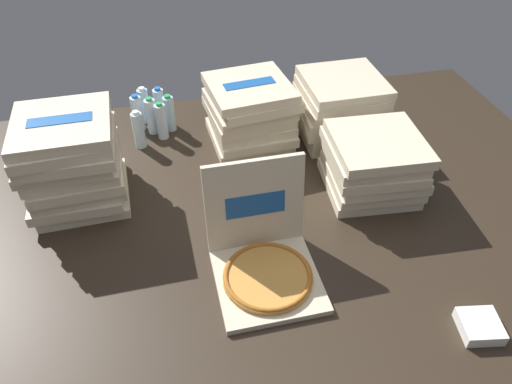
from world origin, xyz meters
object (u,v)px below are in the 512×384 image
object	(u,v)px
pizza_stack_center_near	(72,162)
pizza_stack_left_far	(339,108)
water_bottle_2	(160,106)
pizza_stack_right_far	(250,112)
water_bottle_4	(161,121)
water_bottle_1	(152,116)
open_pizza_box	(264,257)
pizza_stack_center_far	(373,164)
water_bottle_3	(169,113)
napkin_pile	(480,326)
water_bottle_5	(139,130)
water_bottle_6	(138,113)
water_bottle_0	(144,106)

from	to	relation	value
pizza_stack_center_near	pizza_stack_left_far	world-z (taller)	pizza_stack_center_near
water_bottle_2	pizza_stack_right_far	bearing A→B (deg)	-32.76
pizza_stack_center_near	water_bottle_4	world-z (taller)	pizza_stack_center_near
water_bottle_1	water_bottle_2	xyz separation A→B (m)	(0.05, 0.10, 0.00)
open_pizza_box	pizza_stack_left_far	xyz separation A→B (m)	(0.62, 0.86, 0.09)
open_pizza_box	pizza_stack_center_far	size ratio (longest dim) A/B	1.00
water_bottle_3	napkin_pile	bearing A→B (deg)	-58.88
pizza_stack_left_far	water_bottle_5	distance (m)	1.07
pizza_stack_right_far	pizza_stack_left_far	distance (m)	0.48
pizza_stack_center_near	water_bottle_3	world-z (taller)	pizza_stack_center_near
water_bottle_1	water_bottle_6	bearing A→B (deg)	146.91
pizza_stack_center_near	water_bottle_5	size ratio (longest dim) A/B	2.07
water_bottle_0	water_bottle_6	xyz separation A→B (m)	(-0.04, -0.07, 0.00)
open_pizza_box	water_bottle_2	xyz separation A→B (m)	(-0.30, 1.21, 0.02)
pizza_stack_center_near	water_bottle_3	xyz separation A→B (m)	(0.46, 0.50, -0.12)
water_bottle_1	open_pizza_box	bearing A→B (deg)	-72.22
open_pizza_box	pizza_stack_center_far	xyz separation A→B (m)	(0.62, 0.39, 0.06)
water_bottle_6	pizza_stack_left_far	bearing A→B (deg)	-16.02
pizza_stack_left_far	water_bottle_3	world-z (taller)	pizza_stack_left_far
water_bottle_5	pizza_stack_center_far	bearing A→B (deg)	-29.91
water_bottle_3	water_bottle_5	distance (m)	0.21
water_bottle_0	water_bottle_4	distance (m)	0.20
napkin_pile	water_bottle_1	bearing A→B (deg)	123.77
water_bottle_2	pizza_stack_center_near	bearing A→B (deg)	-125.17
water_bottle_5	pizza_stack_left_far	bearing A→B (deg)	-7.23
water_bottle_5	water_bottle_0	bearing A→B (deg)	79.84
water_bottle_0	napkin_pile	size ratio (longest dim) A/B	1.53
water_bottle_1	pizza_stack_right_far	bearing A→B (deg)	-20.67
water_bottle_5	water_bottle_6	xyz separation A→B (m)	(0.00, 0.17, 0.00)
water_bottle_0	water_bottle_6	bearing A→B (deg)	-118.71
water_bottle_5	water_bottle_6	bearing A→B (deg)	89.01
napkin_pile	water_bottle_3	bearing A→B (deg)	121.12
pizza_stack_center_far	water_bottle_6	world-z (taller)	pizza_stack_center_far
water_bottle_1	water_bottle_2	world-z (taller)	same
open_pizza_box	water_bottle_3	distance (m)	1.15
water_bottle_6	water_bottle_5	bearing A→B (deg)	-90.99
pizza_stack_center_far	water_bottle_6	bearing A→B (deg)	143.58
water_bottle_2	water_bottle_3	size ratio (longest dim) A/B	1.00
water_bottle_0	water_bottle_6	size ratio (longest dim) A/B	1.00
water_bottle_4	water_bottle_5	bearing A→B (deg)	-155.35
pizza_stack_left_far	water_bottle_1	world-z (taller)	pizza_stack_left_far
pizza_stack_right_far	napkin_pile	size ratio (longest dim) A/B	3.30
water_bottle_4	water_bottle_6	xyz separation A→B (m)	(-0.12, 0.11, 0.00)
water_bottle_2	water_bottle_5	world-z (taller)	same
pizza_stack_center_far	water_bottle_2	size ratio (longest dim) A/B	2.12
water_bottle_6	water_bottle_4	bearing A→B (deg)	-42.67
pizza_stack_right_far	pizza_stack_left_far	size ratio (longest dim) A/B	1.04
pizza_stack_right_far	water_bottle_2	xyz separation A→B (m)	(-0.46, 0.29, -0.07)
pizza_stack_right_far	pizza_stack_left_far	bearing A→B (deg)	-7.63
pizza_stack_center_far	water_bottle_6	xyz separation A→B (m)	(-1.05, 0.77, -0.04)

